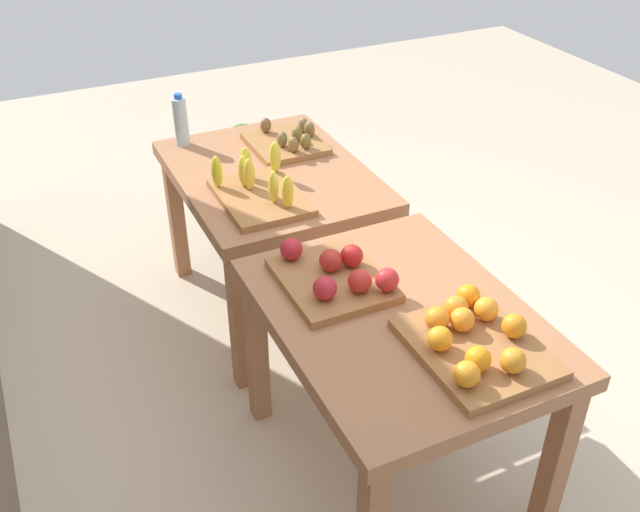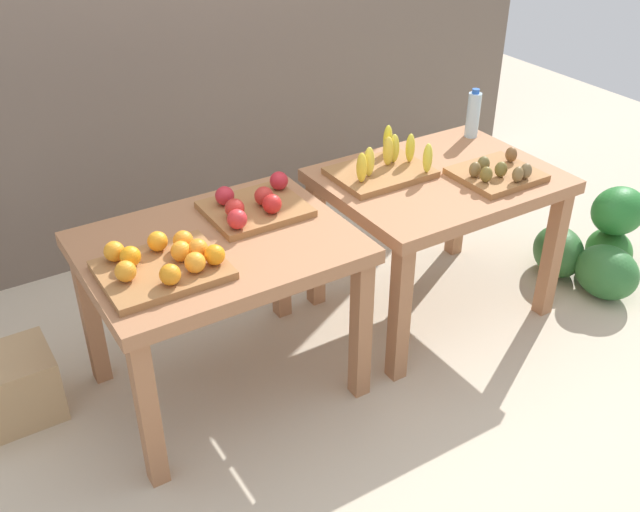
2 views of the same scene
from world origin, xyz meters
name	(u,v)px [view 1 (image 1 of 2)]	position (x,y,z in m)	size (l,w,h in m)	color
ground_plane	(325,373)	(0.00, 0.00, 0.00)	(8.00, 8.00, 0.00)	beige
display_table_left	(398,338)	(-0.56, 0.00, 0.63)	(1.04, 0.80, 0.74)	#A66D48
display_table_right	(271,192)	(0.56, 0.00, 0.63)	(1.04, 0.80, 0.74)	#A66D48
orange_bin	(474,339)	(-0.81, -0.10, 0.78)	(0.44, 0.36, 0.11)	#9F693A
apple_bin	(336,275)	(-0.33, 0.12, 0.77)	(0.41, 0.34, 0.11)	#9F693A
banana_crate	(259,189)	(0.34, 0.14, 0.78)	(0.44, 0.33, 0.17)	#9F693A
kiwi_bin	(288,141)	(0.75, -0.16, 0.77)	(0.36, 0.32, 0.10)	#9F693A
water_bottle	(181,121)	(0.99, 0.27, 0.85)	(0.07, 0.07, 0.25)	silver
watermelon_pile	(257,182)	(1.47, -0.26, 0.19)	(0.62, 0.67, 0.49)	#2D712B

